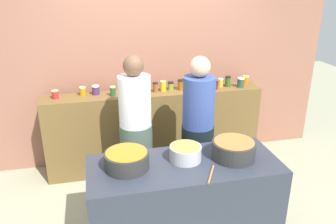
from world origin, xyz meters
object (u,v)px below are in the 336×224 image
at_px(cooking_pot_left, 127,160).
at_px(wooden_spoon, 211,174).
at_px(preserve_jar_2, 96,90).
at_px(preserve_jar_6, 155,87).
at_px(preserve_jar_15, 246,80).
at_px(cook_with_tongs, 136,136).
at_px(preserve_jar_10, 197,84).
at_px(preserve_jar_8, 171,86).
at_px(cooking_pot_right, 234,150).
at_px(preserve_jar_3, 113,91).
at_px(preserve_jar_12, 220,83).
at_px(preserve_jar_4, 126,87).
at_px(preserve_jar_9, 181,85).
at_px(preserve_jar_7, 163,86).
at_px(preserve_jar_14, 241,82).
at_px(preserve_jar_1, 83,91).
at_px(cook_in_cap, 197,138).
at_px(preserve_jar_13, 228,81).
at_px(preserve_jar_0, 55,94).
at_px(preserve_jar_11, 215,85).
at_px(cooking_pot_center, 185,153).

xyz_separation_m(cooking_pot_left, wooden_spoon, (0.66, -0.27, -0.07)).
relative_size(preserve_jar_2, preserve_jar_6, 0.94).
height_order(preserve_jar_15, cook_with_tongs, cook_with_tongs).
xyz_separation_m(preserve_jar_2, preserve_jar_6, (0.72, -0.06, 0.00)).
distance_m(preserve_jar_10, preserve_jar_15, 0.69).
relative_size(preserve_jar_8, cooking_pot_right, 0.26).
bearing_deg(preserve_jar_3, preserve_jar_12, 2.87).
bearing_deg(preserve_jar_3, preserve_jar_15, 3.76).
height_order(preserve_jar_4, preserve_jar_9, preserve_jar_4).
bearing_deg(preserve_jar_7, cooking_pot_right, -76.22).
xyz_separation_m(preserve_jar_8, preserve_jar_14, (0.90, -0.08, 0.01)).
height_order(preserve_jar_1, preserve_jar_8, preserve_jar_1).
bearing_deg(cook_in_cap, preserve_jar_9, 88.45).
xyz_separation_m(preserve_jar_3, cook_in_cap, (0.83, -0.73, -0.35)).
relative_size(preserve_jar_1, cooking_pot_right, 0.27).
xyz_separation_m(preserve_jar_2, cook_with_tongs, (0.38, -0.66, -0.35)).
height_order(preserve_jar_13, preserve_jar_15, preserve_jar_13).
distance_m(preserve_jar_9, preserve_jar_12, 0.53).
bearing_deg(preserve_jar_0, preserve_jar_8, 0.57).
bearing_deg(preserve_jar_13, preserve_jar_10, 176.24).
height_order(preserve_jar_8, preserve_jar_10, preserve_jar_10).
relative_size(preserve_jar_1, preserve_jar_3, 0.88).
height_order(preserve_jar_0, preserve_jar_10, preserve_jar_10).
xyz_separation_m(preserve_jar_8, cook_with_tongs, (-0.53, -0.63, -0.34)).
bearing_deg(cook_in_cap, preserve_jar_11, 58.14).
xyz_separation_m(preserve_jar_3, preserve_jar_12, (1.37, 0.07, -0.01)).
height_order(preserve_jar_13, wooden_spoon, preserve_jar_13).
bearing_deg(cook_with_tongs, cooking_pot_center, -65.20).
height_order(preserve_jar_4, preserve_jar_7, preserve_jar_4).
relative_size(preserve_jar_2, cooking_pot_right, 0.28).
height_order(preserve_jar_12, cooking_pot_left, preserve_jar_12).
distance_m(preserve_jar_0, preserve_jar_10, 1.72).
height_order(preserve_jar_14, cooking_pot_left, preserve_jar_14).
xyz_separation_m(preserve_jar_3, preserve_jar_15, (1.75, 0.11, -0.01)).
relative_size(preserve_jar_8, wooden_spoon, 0.37).
relative_size(preserve_jar_9, preserve_jar_10, 1.10).
distance_m(preserve_jar_11, cooking_pot_right, 1.39).
relative_size(preserve_jar_0, cooking_pot_left, 0.26).
relative_size(preserve_jar_14, cooking_pot_center, 0.43).
xyz_separation_m(preserve_jar_8, preserve_jar_11, (0.55, -0.09, -0.00)).
xyz_separation_m(preserve_jar_3, cook_with_tongs, (0.19, -0.55, -0.35)).
relative_size(preserve_jar_6, preserve_jar_8, 1.14).
distance_m(preserve_jar_0, preserve_jar_6, 1.18).
bearing_deg(preserve_jar_0, cook_in_cap, -28.17).
relative_size(preserve_jar_4, cooking_pot_right, 0.34).
height_order(cooking_pot_right, cook_in_cap, cook_in_cap).
bearing_deg(preserve_jar_1, preserve_jar_12, -1.21).
bearing_deg(preserve_jar_11, preserve_jar_10, 155.94).
distance_m(wooden_spoon, cook_with_tongs, 1.15).
distance_m(preserve_jar_8, preserve_jar_13, 0.75).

